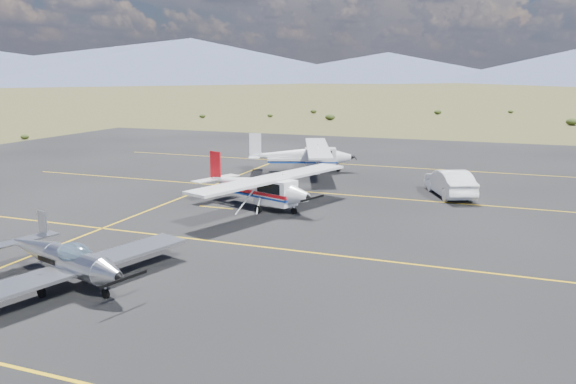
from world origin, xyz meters
The scene contains 6 objects.
ground centered at (0.00, 0.00, 0.00)m, with size 1600.00×1600.00×0.00m, color #383D1C.
apron centered at (0.00, 7.00, 0.00)m, with size 72.00×72.00×0.02m, color black.
aircraft_low_wing centered at (-2.60, -4.13, 0.91)m, with size 6.38×8.69×1.89m.
aircraft_cessna centered at (-0.95, 8.37, 1.20)m, with size 7.44×10.48×2.70m.
aircraft_plain centered at (-2.32, 19.56, 1.24)m, with size 7.71×10.86×2.80m.
sedan centered at (8.37, 14.85, 0.79)m, with size 1.65×4.74×1.56m, color white.
Camera 1 is at (10.75, -18.33, 7.02)m, focal length 35.00 mm.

